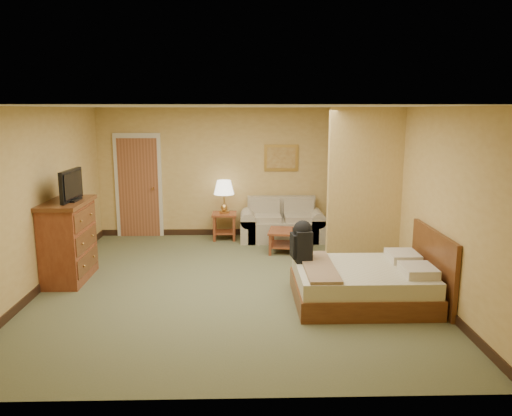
{
  "coord_description": "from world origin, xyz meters",
  "views": [
    {
      "loc": [
        0.16,
        -7.08,
        2.56
      ],
      "look_at": [
        0.37,
        0.6,
        1.04
      ],
      "focal_mm": 35.0,
      "sensor_mm": 36.0,
      "label": 1
    }
  ],
  "objects_px": {
    "coffee_table": "(286,236)",
    "bed": "(367,283)",
    "dresser": "(68,240)",
    "loveseat": "(282,226)"
  },
  "relations": [
    {
      "from": "coffee_table",
      "to": "bed",
      "type": "distance_m",
      "value": 2.58
    },
    {
      "from": "bed",
      "to": "dresser",
      "type": "bearing_deg",
      "value": 166.85
    },
    {
      "from": "coffee_table",
      "to": "bed",
      "type": "xyz_separation_m",
      "value": [
        0.88,
        -2.43,
        -0.02
      ]
    },
    {
      "from": "dresser",
      "to": "bed",
      "type": "relative_size",
      "value": 0.65
    },
    {
      "from": "loveseat",
      "to": "dresser",
      "type": "distance_m",
      "value": 4.13
    },
    {
      "from": "loveseat",
      "to": "bed",
      "type": "distance_m",
      "value": 3.42
    },
    {
      "from": "dresser",
      "to": "bed",
      "type": "distance_m",
      "value": 4.43
    },
    {
      "from": "dresser",
      "to": "coffee_table",
      "type": "bearing_deg",
      "value": 22.56
    },
    {
      "from": "loveseat",
      "to": "coffee_table",
      "type": "height_order",
      "value": "loveseat"
    },
    {
      "from": "coffee_table",
      "to": "dresser",
      "type": "height_order",
      "value": "dresser"
    }
  ]
}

